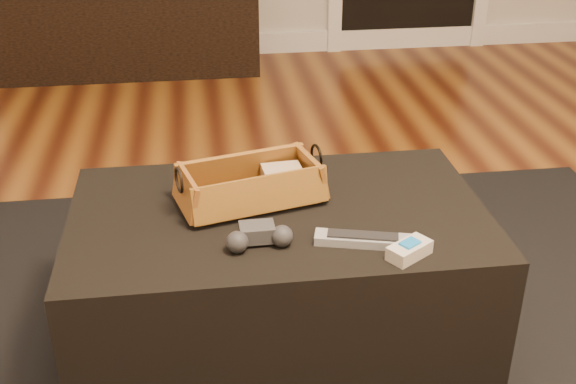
{
  "coord_description": "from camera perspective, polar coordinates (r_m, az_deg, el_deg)",
  "views": [
    {
      "loc": [
        0.0,
        -1.49,
        1.28
      ],
      "look_at": [
        0.2,
        -0.01,
        0.49
      ],
      "focal_mm": 45.0,
      "sensor_mm": 36.0,
      "label": 1
    }
  ],
  "objects": [
    {
      "name": "wicker_basket",
      "position": [
        1.76,
        -2.98,
        0.44
      ],
      "size": [
        0.38,
        0.26,
        0.12
      ],
      "color": "brown",
      "rests_on": "ottoman"
    },
    {
      "name": "cream_gadget",
      "position": [
        1.57,
        9.57,
        -4.54
      ],
      "size": [
        0.11,
        0.1,
        0.04
      ],
      "color": "beige",
      "rests_on": "ottoman"
    },
    {
      "name": "tv_remote",
      "position": [
        1.75,
        -3.37,
        -0.41
      ],
      "size": [
        0.19,
        0.1,
        0.02
      ],
      "primitive_type": "cube",
      "rotation": [
        0.0,
        0.0,
        0.36
      ],
      "color": "black",
      "rests_on": "wicker_basket"
    },
    {
      "name": "ottoman",
      "position": [
        1.84,
        -0.7,
        -7.2
      ],
      "size": [
        1.0,
        0.6,
        0.42
      ],
      "primitive_type": "cube",
      "color": "black",
      "rests_on": "area_rug"
    },
    {
      "name": "silver_remote",
      "position": [
        1.61,
        5.92,
        -3.74
      ],
      "size": [
        0.22,
        0.1,
        0.02
      ],
      "color": "#ADAFB5",
      "rests_on": "ottoman"
    },
    {
      "name": "floor",
      "position": [
        1.96,
        -6.04,
        -13.25
      ],
      "size": [
        5.0,
        5.5,
        0.01
      ],
      "primitive_type": "cube",
      "color": "brown",
      "rests_on": "ground"
    },
    {
      "name": "area_rug",
      "position": [
        1.94,
        -0.48,
        -13.29
      ],
      "size": [
        2.6,
        2.0,
        0.01
      ],
      "primitive_type": "cube",
      "color": "black",
      "rests_on": "floor"
    },
    {
      "name": "cloth_bundle",
      "position": [
        1.81,
        -0.49,
        1.23
      ],
      "size": [
        0.1,
        0.07,
        0.05
      ],
      "primitive_type": "cube",
      "rotation": [
        0.0,
        0.0,
        0.08
      ],
      "color": "#C9AE8B",
      "rests_on": "wicker_basket"
    },
    {
      "name": "baseboard",
      "position": [
        4.39,
        -7.57,
        11.38
      ],
      "size": [
        5.0,
        0.04,
        0.12
      ],
      "primitive_type": "cube",
      "color": "white",
      "rests_on": "floor"
    },
    {
      "name": "game_controller",
      "position": [
        1.58,
        -2.33,
        -3.52
      ],
      "size": [
        0.15,
        0.09,
        0.05
      ],
      "color": "#363639",
      "rests_on": "ottoman"
    },
    {
      "name": "media_cabinet",
      "position": [
        4.14,
        -12.47,
        13.01
      ],
      "size": [
        1.39,
        0.45,
        0.54
      ],
      "primitive_type": "cube",
      "color": "black",
      "rests_on": "floor"
    }
  ]
}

